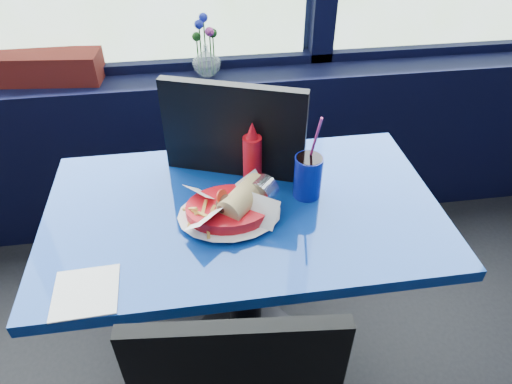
% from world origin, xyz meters
% --- Properties ---
extents(window_sill, '(5.00, 0.26, 0.80)m').
position_xyz_m(window_sill, '(0.00, 2.87, 0.40)').
color(window_sill, black).
rests_on(window_sill, ground).
extents(near_table, '(1.20, 0.70, 0.75)m').
position_xyz_m(near_table, '(0.30, 2.00, 0.57)').
color(near_table, black).
rests_on(near_table, ground).
extents(chair_near_back, '(0.62, 0.62, 1.07)m').
position_xyz_m(chair_near_back, '(0.25, 2.31, 0.61)').
color(chair_near_back, black).
rests_on(chair_near_back, ground).
extents(planter_box, '(0.63, 0.22, 0.12)m').
position_xyz_m(planter_box, '(-0.51, 2.90, 0.86)').
color(planter_box, maroon).
rests_on(planter_box, window_sill).
extents(flower_vase, '(0.16, 0.16, 0.26)m').
position_xyz_m(flower_vase, '(0.25, 2.86, 0.88)').
color(flower_vase, silver).
rests_on(flower_vase, window_sill).
extents(food_basket, '(0.34, 0.34, 0.10)m').
position_xyz_m(food_basket, '(0.26, 1.96, 0.79)').
color(food_basket, red).
rests_on(food_basket, near_table).
extents(ketchup_bottle, '(0.06, 0.06, 0.22)m').
position_xyz_m(ketchup_bottle, '(0.34, 2.12, 0.85)').
color(ketchup_bottle, red).
rests_on(ketchup_bottle, near_table).
extents(soda_cup, '(0.09, 0.09, 0.29)m').
position_xyz_m(soda_cup, '(0.50, 2.03, 0.82)').
color(soda_cup, navy).
rests_on(soda_cup, near_table).
extents(napkin, '(0.16, 0.16, 0.00)m').
position_xyz_m(napkin, '(-0.13, 1.73, 0.75)').
color(napkin, white).
rests_on(napkin, near_table).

